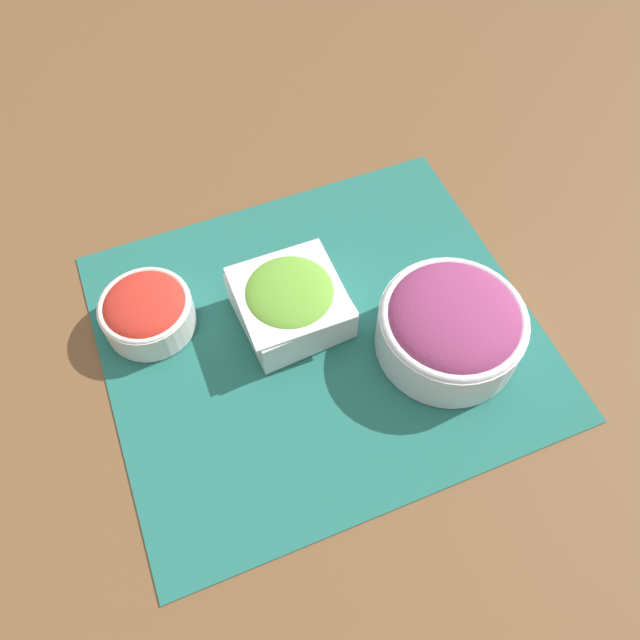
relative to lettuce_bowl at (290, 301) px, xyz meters
name	(u,v)px	position (x,y,z in m)	size (l,w,h in m)	color
ground_plane	(320,334)	(-0.03, 0.04, -0.04)	(3.00, 3.00, 0.00)	brown
placemat	(320,334)	(-0.03, 0.04, -0.04)	(0.53, 0.46, 0.00)	#236B60
lettuce_bowl	(290,301)	(0.00, 0.00, 0.00)	(0.13, 0.13, 0.07)	white
tomato_bowl	(147,310)	(0.17, -0.06, -0.01)	(0.11, 0.11, 0.06)	white
onion_bowl	(451,325)	(-0.16, 0.11, 0.01)	(0.17, 0.17, 0.09)	silver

